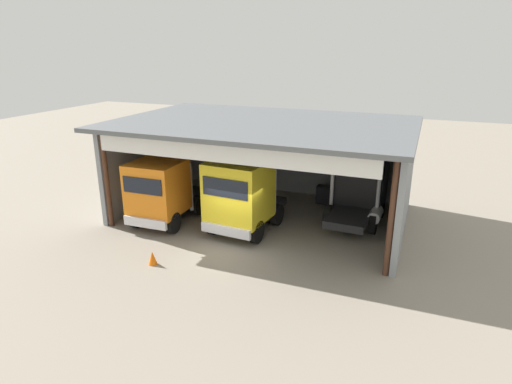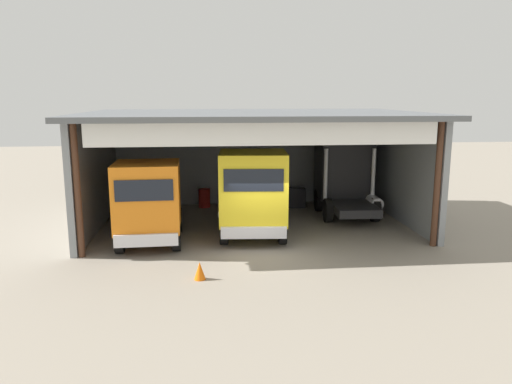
{
  "view_description": "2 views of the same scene",
  "coord_description": "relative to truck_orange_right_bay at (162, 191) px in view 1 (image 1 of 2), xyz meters",
  "views": [
    {
      "loc": [
        7.32,
        -15.34,
        8.34
      ],
      "look_at": [
        0.0,
        2.96,
        1.65
      ],
      "focal_mm": 30.4,
      "sensor_mm": 36.0,
      "label": 1
    },
    {
      "loc": [
        -2.0,
        -16.84,
        5.59
      ],
      "look_at": [
        0.0,
        2.96,
        1.65
      ],
      "focal_mm": 34.23,
      "sensor_mm": 36.0,
      "label": 2
    }
  ],
  "objects": [
    {
      "name": "truck_yellow_yard_outside",
      "position": [
        3.97,
        0.5,
        0.18
      ],
      "size": [
        2.79,
        4.93,
        3.49
      ],
      "rotation": [
        0.0,
        0.0,
        3.07
      ],
      "color": "yellow",
      "rests_on": "ground"
    },
    {
      "name": "workshop_shed",
      "position": [
        4.23,
        3.64,
        1.76
      ],
      "size": [
        14.04,
        9.45,
        4.92
      ],
      "color": "gray",
      "rests_on": "ground"
    },
    {
      "name": "truck_black_center_right_bay",
      "position": [
        8.72,
        4.17,
        0.26
      ],
      "size": [
        2.66,
        4.72,
        3.74
      ],
      "rotation": [
        0.0,
        0.0,
        -0.04
      ],
      "color": "black",
      "rests_on": "ground"
    },
    {
      "name": "traffic_cone",
      "position": [
        1.94,
        -3.75,
        -1.39
      ],
      "size": [
        0.36,
        0.36,
        0.56
      ],
      "primitive_type": "cone",
      "color": "orange",
      "rests_on": "ground"
    },
    {
      "name": "tool_cart",
      "position": [
        6.69,
        5.81,
        -1.17
      ],
      "size": [
        0.9,
        0.6,
        1.0
      ],
      "primitive_type": "cube",
      "color": "black",
      "rests_on": "ground"
    },
    {
      "name": "oil_drum",
      "position": [
        2.05,
        6.32,
        -1.21
      ],
      "size": [
        0.58,
        0.58,
        0.93
      ],
      "primitive_type": "cylinder",
      "color": "#B21E19",
      "rests_on": "ground"
    },
    {
      "name": "ground_plane",
      "position": [
        4.23,
        -1.3,
        -1.67
      ],
      "size": [
        80.0,
        80.0,
        0.0
      ],
      "primitive_type": "plane",
      "color": "gray",
      "rests_on": "ground"
    },
    {
      "name": "truck_orange_right_bay",
      "position": [
        0.0,
        0.0,
        0.0
      ],
      "size": [
        2.59,
        5.24,
        3.21
      ],
      "rotation": [
        0.0,
        0.0,
        3.17
      ],
      "color": "orange",
      "rests_on": "ground"
    }
  ]
}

